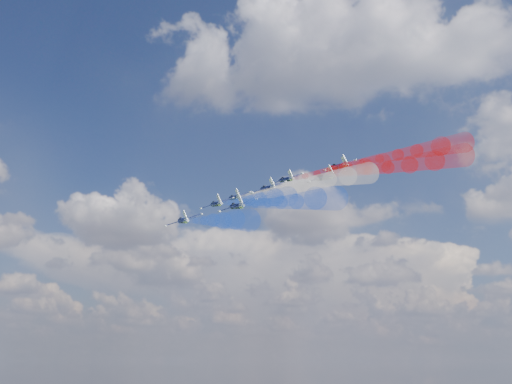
% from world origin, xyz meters
% --- Properties ---
extents(jet_lead, '(15.23, 15.35, 8.99)m').
position_xyz_m(jet_lead, '(-19.51, 31.87, 144.37)').
color(jet_lead, black).
extents(trail_lead, '(30.86, 39.39, 14.64)m').
position_xyz_m(trail_lead, '(-2.91, 9.77, 138.51)').
color(trail_lead, white).
extents(jet_inner_left, '(15.23, 15.35, 8.99)m').
position_xyz_m(jet_inner_left, '(-19.25, 16.91, 138.80)').
color(jet_inner_left, black).
extents(trail_inner_left, '(30.86, 39.39, 14.64)m').
position_xyz_m(trail_inner_left, '(-2.65, -5.19, 132.94)').
color(trail_inner_left, blue).
extents(jet_inner_right, '(15.23, 15.35, 8.99)m').
position_xyz_m(jet_inner_right, '(-2.64, 26.49, 146.76)').
color(jet_inner_right, black).
extents(trail_inner_right, '(30.86, 39.39, 14.64)m').
position_xyz_m(trail_inner_right, '(13.95, 4.39, 140.90)').
color(trail_inner_right, red).
extents(jet_outer_left, '(15.23, 15.35, 8.99)m').
position_xyz_m(jet_outer_left, '(-21.96, 2.35, 131.34)').
color(jet_outer_left, black).
extents(trail_outer_left, '(30.86, 39.39, 14.64)m').
position_xyz_m(trail_outer_left, '(-5.37, -19.75, 125.48)').
color(trail_outer_left, blue).
extents(jet_center_third, '(15.23, 15.35, 8.99)m').
position_xyz_m(jet_center_third, '(-3.71, 12.34, 140.55)').
color(jet_center_third, black).
extents(trail_center_third, '(30.86, 39.39, 14.64)m').
position_xyz_m(trail_center_third, '(12.88, -9.76, 134.69)').
color(trail_center_third, white).
extents(jet_outer_right, '(15.23, 15.35, 8.99)m').
position_xyz_m(jet_outer_right, '(12.71, 21.59, 147.57)').
color(jet_outer_right, black).
extents(trail_outer_right, '(30.86, 39.39, 14.64)m').
position_xyz_m(trail_outer_right, '(29.31, -0.50, 141.71)').
color(trail_outer_right, red).
extents(jet_rear_left, '(15.23, 15.35, 8.99)m').
position_xyz_m(jet_rear_left, '(-7.10, -1.20, 132.96)').
color(jet_rear_left, black).
extents(trail_rear_left, '(30.86, 39.39, 14.64)m').
position_xyz_m(trail_rear_left, '(9.50, -23.30, 127.10)').
color(trail_rear_left, blue).
extents(jet_rear_right, '(15.23, 15.35, 8.99)m').
position_xyz_m(jet_rear_right, '(11.77, 7.18, 140.51)').
color(jet_rear_right, black).
extents(trail_rear_right, '(30.86, 39.39, 14.64)m').
position_xyz_m(trail_rear_right, '(28.37, -14.91, 134.65)').
color(trail_rear_right, red).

